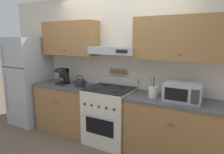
{
  "coord_description": "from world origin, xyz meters",
  "views": [
    {
      "loc": [
        1.6,
        -2.51,
        1.77
      ],
      "look_at": [
        0.07,
        0.27,
        1.16
      ],
      "focal_mm": 32.0,
      "sensor_mm": 36.0,
      "label": 1
    }
  ],
  "objects_px": {
    "tea_kettle": "(80,82)",
    "coffee_maker": "(63,76)",
    "refrigerator": "(30,80)",
    "microwave": "(183,92)",
    "stove_range": "(110,115)",
    "utensil_crock": "(153,92)"
  },
  "relations": [
    {
      "from": "stove_range",
      "to": "coffee_maker",
      "type": "distance_m",
      "value": 1.2
    },
    {
      "from": "refrigerator",
      "to": "tea_kettle",
      "type": "bearing_deg",
      "value": 2.18
    },
    {
      "from": "stove_range",
      "to": "tea_kettle",
      "type": "bearing_deg",
      "value": 179.64
    },
    {
      "from": "tea_kettle",
      "to": "microwave",
      "type": "relative_size",
      "value": 0.5
    },
    {
      "from": "refrigerator",
      "to": "coffee_maker",
      "type": "xyz_separation_m",
      "value": [
        0.87,
        0.07,
        0.16
      ]
    },
    {
      "from": "stove_range",
      "to": "refrigerator",
      "type": "distance_m",
      "value": 1.97
    },
    {
      "from": "refrigerator",
      "to": "microwave",
      "type": "height_order",
      "value": "refrigerator"
    },
    {
      "from": "refrigerator",
      "to": "microwave",
      "type": "xyz_separation_m",
      "value": [
        3.09,
        0.07,
        0.14
      ]
    },
    {
      "from": "stove_range",
      "to": "coffee_maker",
      "type": "height_order",
      "value": "coffee_maker"
    },
    {
      "from": "tea_kettle",
      "to": "coffee_maker",
      "type": "height_order",
      "value": "coffee_maker"
    },
    {
      "from": "tea_kettle",
      "to": "coffee_maker",
      "type": "distance_m",
      "value": 0.44
    },
    {
      "from": "refrigerator",
      "to": "coffee_maker",
      "type": "bearing_deg",
      "value": 4.77
    },
    {
      "from": "stove_range",
      "to": "tea_kettle",
      "type": "distance_m",
      "value": 0.8
    },
    {
      "from": "stove_range",
      "to": "microwave",
      "type": "relative_size",
      "value": 2.21
    },
    {
      "from": "microwave",
      "to": "refrigerator",
      "type": "bearing_deg",
      "value": -178.75
    },
    {
      "from": "utensil_crock",
      "to": "coffee_maker",
      "type": "bearing_deg",
      "value": 179.26
    },
    {
      "from": "refrigerator",
      "to": "coffee_maker",
      "type": "height_order",
      "value": "refrigerator"
    },
    {
      "from": "stove_range",
      "to": "microwave",
      "type": "xyz_separation_m",
      "value": [
        1.17,
        0.02,
        0.56
      ]
    },
    {
      "from": "microwave",
      "to": "utensil_crock",
      "type": "distance_m",
      "value": 0.42
    },
    {
      "from": "stove_range",
      "to": "refrigerator",
      "type": "xyz_separation_m",
      "value": [
        -1.92,
        -0.05,
        0.42
      ]
    },
    {
      "from": "stove_range",
      "to": "microwave",
      "type": "distance_m",
      "value": 1.29
    },
    {
      "from": "stove_range",
      "to": "coffee_maker",
      "type": "bearing_deg",
      "value": 178.53
    }
  ]
}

